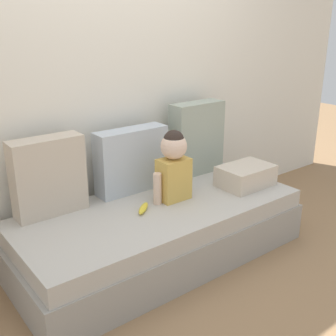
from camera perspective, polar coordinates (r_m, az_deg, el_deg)
name	(u,v)px	position (r m, az deg, el deg)	size (l,w,h in m)	color
ground_plane	(160,256)	(2.99, -1.07, -11.97)	(12.00, 12.00, 0.00)	#93704C
back_wall	(112,84)	(3.05, -7.72, 11.32)	(5.20, 0.10, 2.27)	silver
couch	(160,231)	(2.89, -1.09, -8.69)	(2.00, 0.87, 0.39)	#9C978F
throw_pillow_left	(48,176)	(2.71, -16.10, -1.12)	(0.45, 0.16, 0.50)	#C1B29E
throw_pillow_center	(132,160)	(2.98, -5.03, 1.08)	(0.54, 0.16, 0.46)	#B2BCC6
throw_pillow_right	(197,138)	(3.32, 3.96, 4.11)	(0.45, 0.16, 0.57)	#99A393
toddler	(174,164)	(2.81, 0.78, 0.54)	(0.33, 0.18, 0.49)	gold
banana	(143,208)	(2.72, -3.41, -5.54)	(0.17, 0.04, 0.04)	yellow
folded_blanket	(246,176)	(3.15, 10.62, -1.04)	(0.40, 0.28, 0.15)	beige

